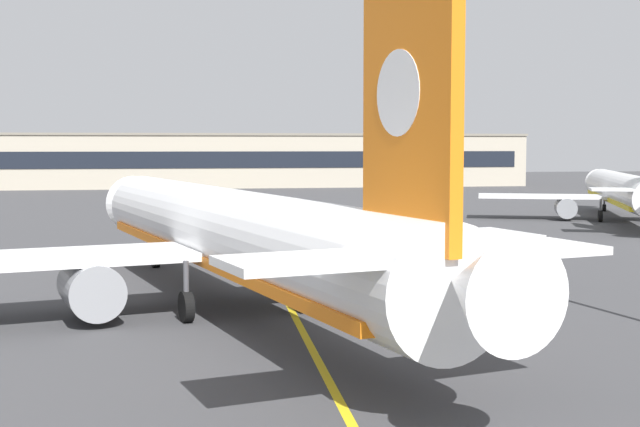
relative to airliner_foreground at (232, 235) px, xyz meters
The scene contains 6 objects.
ground_plane 14.18m from the airliner_foreground, 76.24° to the right, with size 400.00×400.00×0.00m, color #3D3D3F.
taxiway_centreline 17.28m from the airliner_foreground, 78.86° to the left, with size 0.30×180.00×0.01m, color yellow.
airliner_foreground is the anchor object (origin of this frame).
airliner_background 56.33m from the airliner_foreground, 43.93° to the left, with size 27.16×34.25×10.00m.
safety_cone_by_nose_gear 17.27m from the airliner_foreground, 90.37° to the left, with size 0.44×0.44×0.55m.
terminal_building 114.52m from the airliner_foreground, 87.87° to the left, with size 112.79×12.40×9.38m.
Camera 1 is at (-5.97, -24.88, 7.33)m, focal length 48.60 mm.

